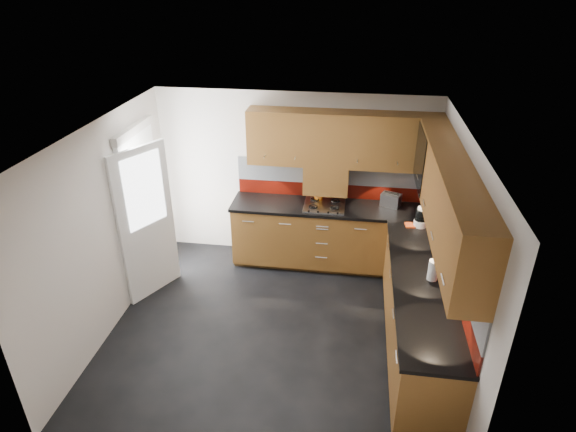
% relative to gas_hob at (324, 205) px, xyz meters
% --- Properties ---
extents(room, '(4.00, 3.80, 2.64)m').
position_rel_gas_hob_xyz_m(room, '(-0.45, -1.47, 0.54)').
color(room, black).
extents(base_cabinets, '(2.70, 3.20, 0.95)m').
position_rel_gas_hob_xyz_m(base_cabinets, '(0.62, -0.75, -0.52)').
color(base_cabinets, brown).
rests_on(base_cabinets, room).
extents(countertop, '(2.72, 3.22, 0.04)m').
position_rel_gas_hob_xyz_m(countertop, '(0.60, -0.77, -0.03)').
color(countertop, black).
rests_on(countertop, base_cabinets).
extents(backsplash, '(2.70, 3.20, 0.54)m').
position_rel_gas_hob_xyz_m(backsplash, '(0.83, -0.54, 0.26)').
color(backsplash, maroon).
rests_on(backsplash, countertop).
extents(upper_cabinets, '(2.50, 3.20, 0.72)m').
position_rel_gas_hob_xyz_m(upper_cabinets, '(0.78, -0.69, 0.88)').
color(upper_cabinets, brown).
rests_on(upper_cabinets, room).
extents(extractor_hood, '(0.60, 0.33, 0.40)m').
position_rel_gas_hob_xyz_m(extractor_hood, '(0.00, 0.17, 0.33)').
color(extractor_hood, brown).
rests_on(extractor_hood, room).
extents(glass_cabinet, '(0.32, 0.80, 0.66)m').
position_rel_gas_hob_xyz_m(glass_cabinet, '(1.26, -0.40, 0.91)').
color(glass_cabinet, black).
rests_on(glass_cabinet, room).
extents(back_door, '(0.42, 1.19, 2.04)m').
position_rel_gas_hob_xyz_m(back_door, '(-2.23, -0.72, 0.08)').
color(back_door, white).
rests_on(back_door, room).
extents(gas_hob, '(0.55, 0.49, 0.04)m').
position_rel_gas_hob_xyz_m(gas_hob, '(0.00, 0.00, 0.00)').
color(gas_hob, silver).
rests_on(gas_hob, countertop).
extents(utensil_pot, '(0.12, 0.12, 0.42)m').
position_rel_gas_hob_xyz_m(utensil_pot, '(-0.10, 0.19, 0.08)').
color(utensil_pot, orange).
rests_on(utensil_pot, countertop).
extents(toaster, '(0.29, 0.24, 0.18)m').
position_rel_gas_hob_xyz_m(toaster, '(0.88, 0.15, 0.07)').
color(toaster, silver).
rests_on(toaster, countertop).
extents(food_processor, '(0.16, 0.16, 0.27)m').
position_rel_gas_hob_xyz_m(food_processor, '(1.22, -0.39, 0.11)').
color(food_processor, white).
rests_on(food_processor, countertop).
extents(paper_towel, '(0.13, 0.13, 0.22)m').
position_rel_gas_hob_xyz_m(paper_towel, '(1.24, -1.55, 0.10)').
color(paper_towel, white).
rests_on(paper_towel, countertop).
extents(orange_cloth, '(0.17, 0.15, 0.02)m').
position_rel_gas_hob_xyz_m(orange_cloth, '(1.12, -0.39, -0.01)').
color(orange_cloth, '#E24D19').
rests_on(orange_cloth, countertop).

